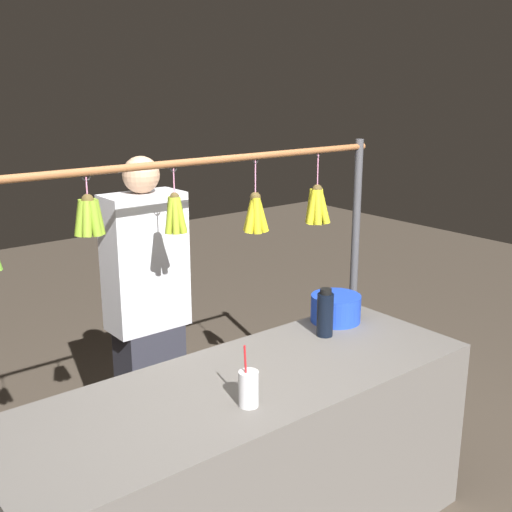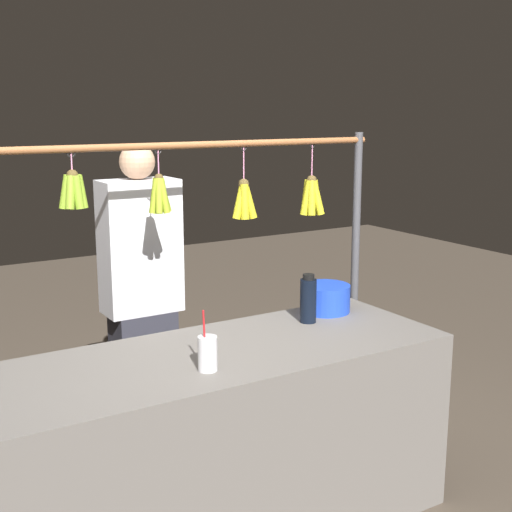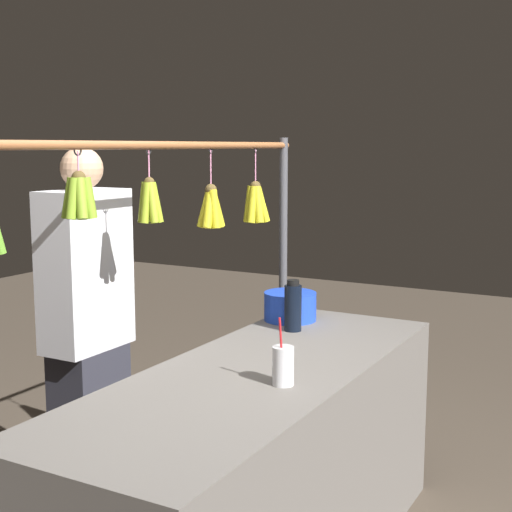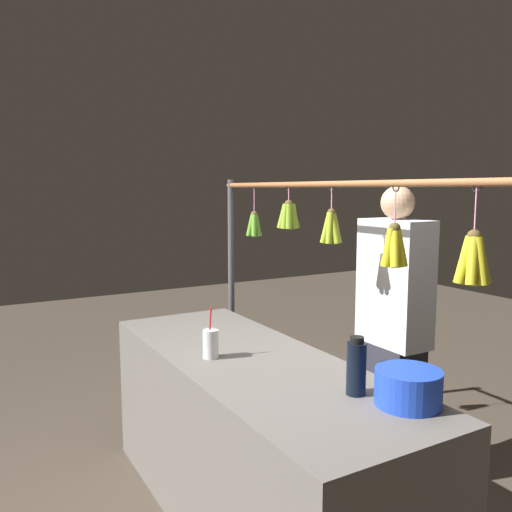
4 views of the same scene
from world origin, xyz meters
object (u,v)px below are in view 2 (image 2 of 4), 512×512
Objects in this scene: water_bottle at (308,300)px; blue_bucket at (325,298)px; drink_cup at (208,353)px; vendor_person at (142,305)px.

water_bottle is 0.93× the size of blue_bucket.
drink_cup is 0.15× the size of vendor_person.
water_bottle is 0.92m from vendor_person.
drink_cup is 1.05m from vendor_person.
blue_bucket is at bearing -150.20° from water_bottle.
water_bottle is 0.76m from drink_cup.
drink_cup is (0.88, 0.41, 0.00)m from blue_bucket.
drink_cup is at bearing 81.35° from vendor_person.
drink_cup is at bearing 24.89° from blue_bucket.
vendor_person is (-0.16, -1.04, -0.08)m from drink_cup.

